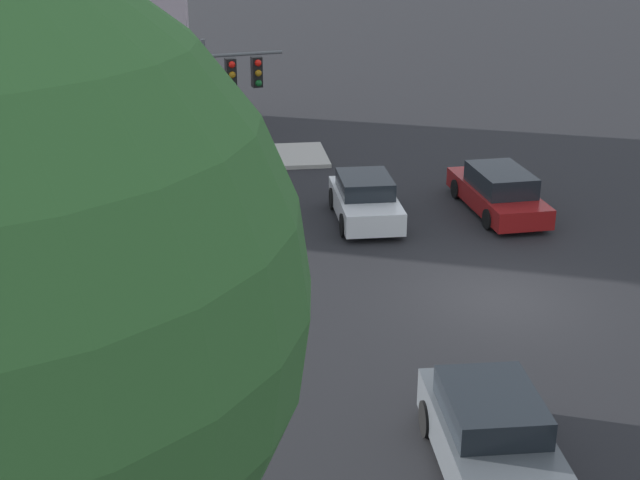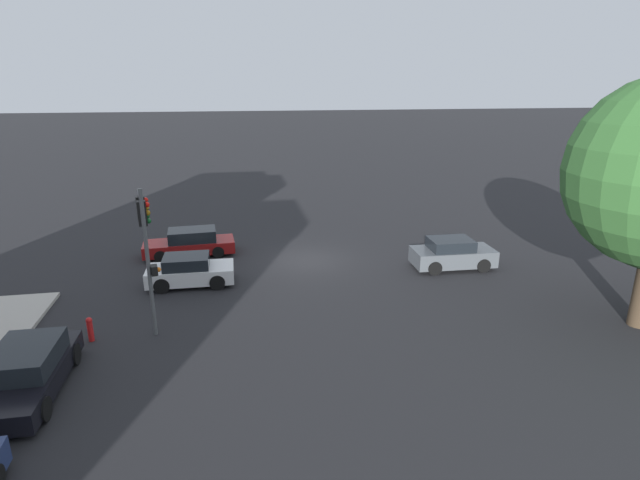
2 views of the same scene
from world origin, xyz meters
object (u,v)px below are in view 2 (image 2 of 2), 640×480
(crossing_car_2, at_px, (190,243))
(parked_car_0, at_px, (26,372))
(traffic_signal, at_px, (145,230))
(fire_hydrant, at_px, (90,328))
(crossing_car_0, at_px, (452,254))
(crossing_car_1, at_px, (190,271))

(crossing_car_2, distance_m, parked_car_0, 12.67)
(traffic_signal, height_order, crossing_car_2, traffic_signal)
(fire_hydrant, bearing_deg, crossing_car_0, -163.71)
(traffic_signal, relative_size, crossing_car_1, 1.40)
(crossing_car_2, distance_m, fire_hydrant, 9.54)
(crossing_car_2, bearing_deg, traffic_signal, 80.88)
(crossing_car_2, bearing_deg, crossing_car_1, 89.86)
(parked_car_0, distance_m, fire_hydrant, 3.15)
(crossing_car_2, relative_size, fire_hydrant, 5.25)
(traffic_signal, distance_m, crossing_car_2, 8.87)
(traffic_signal, xyz_separation_m, crossing_car_2, (-0.84, -8.25, -3.14))
(crossing_car_2, xyz_separation_m, fire_hydrant, (2.95, 9.07, -0.17))
(fire_hydrant, bearing_deg, crossing_car_1, -123.72)
(crossing_car_2, bearing_deg, parked_car_0, 68.25)
(crossing_car_1, bearing_deg, traffic_signal, -104.41)
(crossing_car_0, bearing_deg, fire_hydrant, -161.61)
(crossing_car_0, relative_size, crossing_car_1, 1.04)
(fire_hydrant, bearing_deg, traffic_signal, -158.92)
(traffic_signal, height_order, parked_car_0, traffic_signal)
(traffic_signal, height_order, crossing_car_1, traffic_signal)
(traffic_signal, bearing_deg, crossing_car_0, 4.36)
(crossing_car_0, relative_size, parked_car_0, 0.86)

